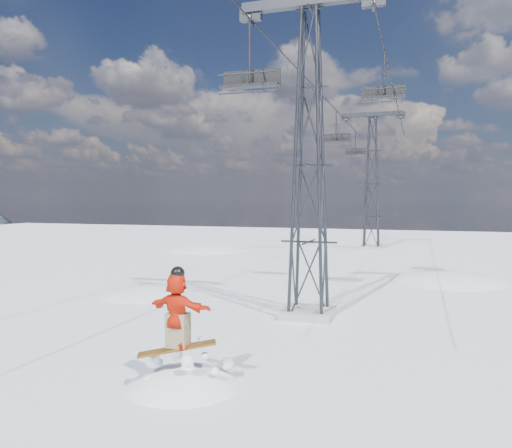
% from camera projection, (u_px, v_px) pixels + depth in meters
% --- Properties ---
extents(ground, '(120.00, 120.00, 0.00)m').
position_uv_depth(ground, '(194.00, 398.00, 10.77)').
color(ground, white).
rests_on(ground, ground).
extents(snow_terrain, '(39.00, 37.00, 22.00)m').
position_uv_depth(snow_terrain, '(267.00, 409.00, 32.92)').
color(snow_terrain, white).
rests_on(snow_terrain, ground).
extents(lift_tower_near, '(5.20, 1.80, 11.43)m').
position_uv_depth(lift_tower_near, '(309.00, 166.00, 17.83)').
color(lift_tower_near, '#999999').
rests_on(lift_tower_near, ground).
extents(lift_tower_far, '(5.20, 1.80, 11.43)m').
position_uv_depth(lift_tower_far, '(372.00, 184.00, 41.56)').
color(lift_tower_far, '#999999').
rests_on(lift_tower_far, ground).
extents(haul_cables, '(4.46, 51.00, 0.06)m').
position_uv_depth(haul_cables, '(352.00, 84.00, 28.47)').
color(haul_cables, black).
rests_on(haul_cables, ground).
extents(lift_chair_near, '(2.21, 0.63, 2.74)m').
position_uv_depth(lift_chair_near, '(250.00, 80.00, 18.27)').
color(lift_chair_near, black).
rests_on(lift_chair_near, ground).
extents(lift_chair_mid, '(1.88, 0.54, 2.33)m').
position_uv_depth(lift_chair_mid, '(384.00, 93.00, 22.05)').
color(lift_chair_mid, black).
rests_on(lift_chair_mid, ground).
extents(lift_chair_far, '(2.09, 0.60, 2.60)m').
position_uv_depth(lift_chair_far, '(336.00, 139.00, 37.29)').
color(lift_chair_far, black).
rests_on(lift_chair_far, ground).
extents(lift_chair_extra, '(2.05, 0.59, 2.54)m').
position_uv_depth(lift_chair_extra, '(356.00, 152.00, 48.59)').
color(lift_chair_extra, black).
rests_on(lift_chair_extra, ground).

